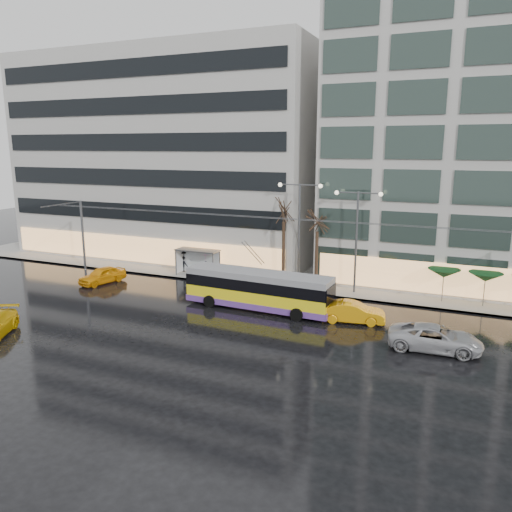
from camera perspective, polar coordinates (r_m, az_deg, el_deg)
The scene contains 19 objects.
ground at distance 35.79m, azimuth -3.81°, elevation -7.61°, with size 140.00×140.00×0.00m, color black.
sidewalk at distance 47.48m, azimuth 6.06°, elevation -2.50°, with size 80.00×10.00×0.15m, color gray.
kerb at distance 42.95m, azimuth 4.09°, elevation -4.07°, with size 80.00×0.10×0.15m, color slate.
building_left at distance 58.12m, azimuth -9.64°, elevation 11.18°, with size 34.00×14.00×22.00m, color #B6B4AE.
trolleybus at distance 38.11m, azimuth 0.25°, elevation -4.03°, with size 11.64×4.72×5.35m.
catenary at distance 41.26m, azimuth 2.36°, elevation 1.25°, with size 42.24×5.12×7.00m.
bus_shelter at distance 48.15m, azimuth -6.96°, elevation 0.00°, with size 4.20×1.60×2.51m.
street_lamp_near at distance 43.30m, azimuth 4.97°, elevation 4.07°, with size 3.96×0.36×9.03m.
street_lamp_far at distance 42.06m, azimuth 11.45°, elevation 3.24°, with size 3.96×0.36×8.53m.
tree_a at distance 43.83m, azimuth 3.21°, elevation 5.65°, with size 3.20×3.20×8.40m.
tree_b at distance 43.18m, azimuth 7.05°, elevation 4.55°, with size 3.20×3.20×7.70m.
parasol_a at distance 42.07m, azimuth 20.68°, elevation -1.86°, with size 2.50×2.50×2.65m.
parasol_b at distance 42.08m, azimuth 24.75°, elevation -2.21°, with size 2.50×2.50×2.65m.
taxi_a at distance 47.59m, azimuth -17.16°, elevation -2.11°, with size 1.78×4.41×1.50m, color #F8A30D.
taxi_b at distance 36.22m, azimuth 10.99°, elevation -6.33°, with size 1.58×4.52×1.49m, color #FFA70D.
sedan_silver at distance 32.81m, azimuth 19.80°, elevation -8.82°, with size 2.57×5.56×1.55m, color #ADAEB2.
pedestrian_a at distance 47.35m, azimuth -5.77°, elevation -0.58°, with size 1.01×1.03×2.19m.
pedestrian_b at distance 45.67m, azimuth -4.03°, elevation -1.88°, with size 1.02×1.01×1.66m.
pedestrian_c at distance 49.59m, azimuth -8.32°, elevation -0.50°, with size 1.11×0.95×2.11m.
Camera 1 is at (15.42, -29.89, 12.25)m, focal length 35.00 mm.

